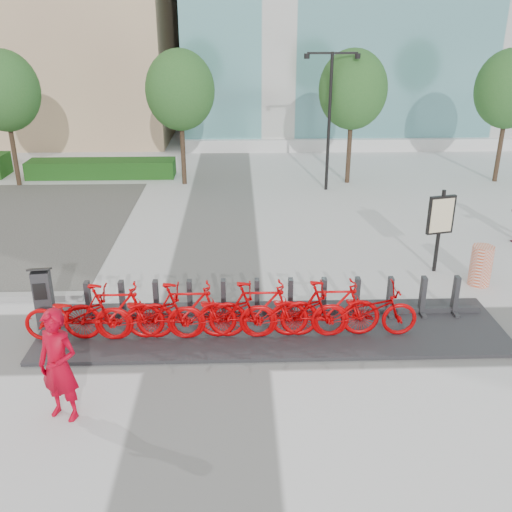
{
  "coord_description": "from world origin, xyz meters",
  "views": [
    {
      "loc": [
        0.62,
        -10.12,
        6.02
      ],
      "look_at": [
        1.0,
        1.5,
        1.2
      ],
      "focal_mm": 40.0,
      "sensor_mm": 36.0,
      "label": 1
    }
  ],
  "objects_px": {
    "kiosk": "(44,298)",
    "construction_barrel": "(481,266)",
    "worker_red": "(59,365)",
    "map_sign": "(441,218)",
    "bike_0": "(77,315)"
  },
  "relations": [
    {
      "from": "kiosk",
      "to": "construction_barrel",
      "type": "relative_size",
      "value": 1.38
    },
    {
      "from": "worker_red",
      "to": "construction_barrel",
      "type": "distance_m",
      "value": 9.98
    },
    {
      "from": "construction_barrel",
      "to": "map_sign",
      "type": "distance_m",
      "value": 1.5
    },
    {
      "from": "bike_0",
      "to": "construction_barrel",
      "type": "bearing_deg",
      "value": -74.97
    },
    {
      "from": "bike_0",
      "to": "worker_red",
      "type": "bearing_deg",
      "value": -171.46
    },
    {
      "from": "map_sign",
      "to": "construction_barrel",
      "type": "bearing_deg",
      "value": -59.69
    },
    {
      "from": "construction_barrel",
      "to": "bike_0",
      "type": "bearing_deg",
      "value": -164.97
    },
    {
      "from": "worker_red",
      "to": "construction_barrel",
      "type": "xyz_separation_m",
      "value": [
        8.76,
        4.75,
        -0.47
      ]
    },
    {
      "from": "bike_0",
      "to": "kiosk",
      "type": "distance_m",
      "value": 0.98
    },
    {
      "from": "kiosk",
      "to": "construction_barrel",
      "type": "distance_m",
      "value": 10.09
    },
    {
      "from": "kiosk",
      "to": "map_sign",
      "type": "distance_m",
      "value": 9.51
    },
    {
      "from": "worker_red",
      "to": "construction_barrel",
      "type": "relative_size",
      "value": 1.93
    },
    {
      "from": "kiosk",
      "to": "worker_red",
      "type": "height_order",
      "value": "worker_red"
    },
    {
      "from": "kiosk",
      "to": "map_sign",
      "type": "xyz_separation_m",
      "value": [
        9.08,
        2.74,
        0.69
      ]
    },
    {
      "from": "bike_0",
      "to": "map_sign",
      "type": "relative_size",
      "value": 0.96
    }
  ]
}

